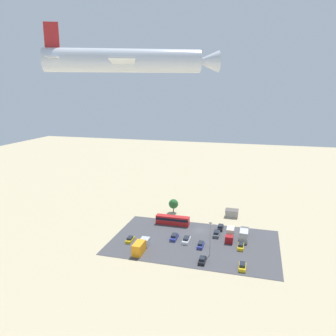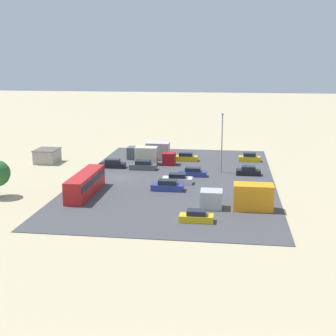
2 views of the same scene
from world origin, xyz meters
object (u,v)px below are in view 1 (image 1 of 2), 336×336
object	(u,v)px
parked_car_5	(216,234)
parked_truck_0	(244,234)
parked_car_0	(130,239)
parked_truck_2	(230,234)
bus	(173,220)
parked_truck_1	(141,246)
parked_car_6	(242,266)
airplane	(133,61)
parked_car_7	(241,246)
parked_car_2	(202,260)
shed_building	(232,213)
parked_car_4	(201,245)
parked_car_3	(220,227)
parked_car_1	(186,240)
parked_car_8	(174,237)

from	to	relation	value
parked_car_5	parked_truck_0	distance (m)	8.82
parked_car_0	parked_truck_2	size ratio (longest dim) A/B	0.55
bus	parked_truck_1	size ratio (longest dim) A/B	1.28
parked_car_6	airplane	size ratio (longest dim) A/B	0.13
parked_car_0	parked_car_7	world-z (taller)	parked_car_7
parked_truck_1	parked_car_2	bearing A→B (deg)	-4.69
parked_car_7	shed_building	bearing A→B (deg)	-79.30
parked_car_0	parked_car_4	bearing A→B (deg)	-174.14
parked_car_3	shed_building	bearing A→B (deg)	78.50
parked_car_1	parked_car_2	world-z (taller)	parked_car_1
parked_truck_0	parked_car_1	bearing A→B (deg)	-157.58
shed_building	parked_car_3	world-z (taller)	shed_building
parked_car_3	parked_car_8	size ratio (longest dim) A/B	0.95
bus	parked_car_2	bearing A→B (deg)	31.91
bus	parked_truck_1	xyz separation A→B (m)	(3.95, 22.10, -0.12)
shed_building	parked_car_3	xyz separation A→B (m)	(2.71, 13.31, -0.58)
parked_car_7	airplane	xyz separation A→B (m)	(20.06, 34.11, 50.94)
parked_car_2	parked_car_6	bearing A→B (deg)	177.20
parked_car_3	parked_car_5	bearing A→B (deg)	-96.37
shed_building	parked_car_0	distance (m)	42.05
parked_car_2	parked_car_7	xyz separation A→B (m)	(-9.78, -11.53, 0.02)
parked_car_5	parked_car_6	distance (m)	20.99
bus	parked_car_4	world-z (taller)	bus
parked_truck_2	parked_truck_0	bearing A→B (deg)	-166.43
parked_car_3	parked_truck_0	size ratio (longest dim) A/B	0.56
parked_car_5	parked_truck_1	xyz separation A→B (m)	(20.24, 16.74, 0.88)
parked_truck_0	parked_car_7	bearing A→B (deg)	-94.84
parked_car_1	airplane	size ratio (longest dim) A/B	0.15
parked_truck_1	parked_truck_2	xyz separation A→B (m)	(-24.69, -15.76, -0.10)
parked_car_5	parked_car_1	bearing A→B (deg)	39.65
parked_car_2	bus	bearing A→B (deg)	-58.09
parked_car_2	parked_car_5	world-z (taller)	parked_car_5
parked_truck_0	parked_truck_1	bearing A→B (deg)	-149.92
parked_car_2	parked_car_6	xyz separation A→B (m)	(-10.90, 0.53, 0.05)
parked_car_1	parked_truck_1	world-z (taller)	parked_truck_1
parked_truck_0	parked_truck_2	bearing A→B (deg)	-166.43
parked_car_6	parked_car_8	bearing A→B (deg)	149.98
parked_car_5	parked_car_7	distance (m)	10.62
parked_car_7	parked_car_8	world-z (taller)	parked_car_8
shed_building	parked_car_2	distance (m)	37.59
parked_car_6	parked_car_0	bearing A→B (deg)	168.01
shed_building	parked_car_6	size ratio (longest dim) A/B	1.21
airplane	parked_car_6	bearing A→B (deg)	114.49
parked_car_8	parked_car_6	bearing A→B (deg)	-30.02
bus	parked_truck_2	distance (m)	21.69
parked_car_1	parked_car_4	size ratio (longest dim) A/B	1.02
parked_car_4	parked_car_6	bearing A→B (deg)	-36.88
shed_building	parked_car_7	size ratio (longest dim) A/B	1.08
parked_car_3	parked_car_7	bearing A→B (deg)	-58.64
parked_car_0	parked_truck_1	bearing A→B (deg)	135.72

